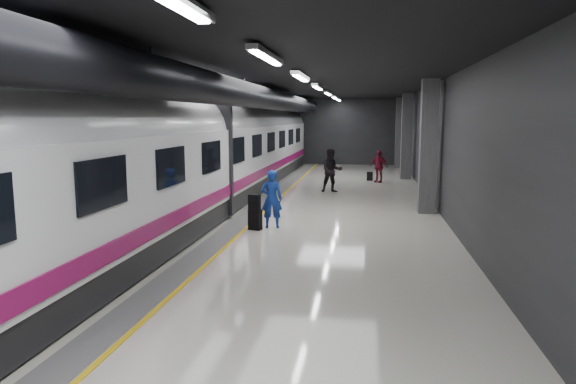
{
  "coord_description": "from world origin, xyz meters",
  "views": [
    {
      "loc": [
        2.54,
        -15.84,
        3.23
      ],
      "look_at": [
        0.48,
        -2.62,
        1.29
      ],
      "focal_mm": 32.0,
      "sensor_mm": 36.0,
      "label": 1
    }
  ],
  "objects": [
    {
      "name": "platform_hall",
      "position": [
        -0.29,
        0.96,
        3.54
      ],
      "size": [
        10.02,
        40.02,
        4.51
      ],
      "color": "black",
      "rests_on": "ground"
    },
    {
      "name": "traveler_main",
      "position": [
        -0.22,
        -1.2,
        0.86
      ],
      "size": [
        0.69,
        0.51,
        1.72
      ],
      "primitive_type": "imported",
      "rotation": [
        0.0,
        0.0,
        3.3
      ],
      "color": "#1841BA",
      "rests_on": "ground"
    },
    {
      "name": "shoulder_bag",
      "position": [
        -0.66,
        -1.56,
        0.81
      ],
      "size": [
        0.36,
        0.24,
        0.44
      ],
      "primitive_type": "cube",
      "rotation": [
        0.0,
        0.0,
        -0.2
      ],
      "color": "black",
      "rests_on": "suitcase_main"
    },
    {
      "name": "traveler_far_a",
      "position": [
        1.01,
        6.36,
        0.95
      ],
      "size": [
        1.06,
        0.91,
        1.9
      ],
      "primitive_type": "imported",
      "rotation": [
        0.0,
        0.0,
        0.22
      ],
      "color": "black",
      "rests_on": "ground"
    },
    {
      "name": "train",
      "position": [
        -3.25,
        -0.0,
        2.07
      ],
      "size": [
        3.05,
        38.0,
        4.05
      ],
      "color": "black",
      "rests_on": "ground"
    },
    {
      "name": "ground",
      "position": [
        0.0,
        0.0,
        0.0
      ],
      "size": [
        40.0,
        40.0,
        0.0
      ],
      "primitive_type": "plane",
      "color": "beige",
      "rests_on": "ground"
    },
    {
      "name": "traveler_far_b",
      "position": [
        3.1,
        10.25,
        0.81
      ],
      "size": [
        1.02,
        0.81,
        1.62
      ],
      "primitive_type": "imported",
      "rotation": [
        0.0,
        0.0,
        -0.51
      ],
      "color": "maroon",
      "rests_on": "ground"
    },
    {
      "name": "suitcase_far",
      "position": [
        2.67,
        10.87,
        0.23
      ],
      "size": [
        0.31,
        0.2,
        0.45
      ],
      "primitive_type": "cube",
      "rotation": [
        0.0,
        0.0,
        0.0
      ],
      "color": "black",
      "rests_on": "ground"
    },
    {
      "name": "suitcase_main",
      "position": [
        -0.65,
        -1.55,
        0.3
      ],
      "size": [
        0.41,
        0.33,
        0.59
      ],
      "primitive_type": "cube",
      "rotation": [
        0.0,
        0.0,
        -0.3
      ],
      "color": "black",
      "rests_on": "ground"
    }
  ]
}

